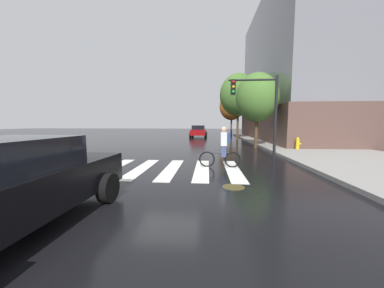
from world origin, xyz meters
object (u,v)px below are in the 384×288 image
Objects in this scene: street_tree_far at (232,106)px; traffic_light_near at (259,103)px; manhole_cover at (233,187)px; street_tree_near at (257,98)px; cyclist at (223,147)px; sedan_near at (3,186)px; fire_hydrant at (298,143)px; sedan_mid at (199,131)px; street_tree_mid at (238,95)px.

traffic_light_near is at bearing -92.54° from street_tree_far.
manhole_cover is 0.12× the size of street_tree_near.
sedan_near is at bearing -125.55° from cyclist.
fire_hydrant is at bearing 57.31° from manhole_cover.
fire_hydrant is at bearing -82.94° from street_tree_far.
manhole_cover is 2.79m from cyclist.
manhole_cover is 0.15× the size of traffic_light_near.
street_tree_far is (2.90, 23.16, 3.46)m from cyclist.
street_tree_far is at bearing 82.86° from cyclist.
street_tree_near is at bearing 61.27° from sedan_near.
fire_hydrant is 4.25m from street_tree_near.
street_tree_near is at bearing 140.36° from fire_hydrant.
sedan_mid is 5.75× the size of fire_hydrant.
fire_hydrant is at bearing -39.64° from street_tree_near.
sedan_mid is 6.79m from street_tree_mid.
street_tree_far reaches higher than street_tree_near.
street_tree_far reaches higher than fire_hydrant.
cyclist is 2.19× the size of fire_hydrant.
cyclist is (3.92, 5.49, 0.02)m from sedan_near.
fire_hydrant is (5.01, 7.80, 0.53)m from manhole_cover.
sedan_near is at bearing -95.08° from sedan_mid.
street_tree_near reaches higher than manhole_cover.
street_tree_mid reaches higher than fire_hydrant.
street_tree_far is (2.77, 25.82, 4.30)m from manhole_cover.
manhole_cover is 0.14× the size of sedan_near.
manhole_cover is 5.01m from sedan_near.
fire_hydrant is 0.14× the size of street_tree_near.
sedan_near is 1.04× the size of sedan_mid.
street_tree_near is at bearing 67.34° from cyclist.
manhole_cover is 9.28m from fire_hydrant.
street_tree_mid is 7.74m from street_tree_far.
street_tree_near reaches higher than sedan_mid.
cyclist reaches higher than fire_hydrant.
street_tree_mid is at bearing 91.07° from street_tree_near.
fire_hydrant is (6.95, -13.10, -0.26)m from sedan_mid.
street_tree_near is at bearing -88.93° from street_tree_mid.
traffic_light_near reaches higher than fire_hydrant.
manhole_cover is 0.14× the size of sedan_mid.
traffic_light_near is at bearing -93.41° from street_tree_mid.
fire_hydrant is at bearing 49.59° from sedan_near.
manhole_cover is at bearing -98.27° from street_tree_mid.
sedan_near is (-4.05, -2.84, 0.82)m from manhole_cover.
cyclist reaches higher than manhole_cover.
cyclist is 0.32× the size of street_tree_near.
sedan_mid is at bearing 95.67° from cyclist.
sedan_near is 2.72× the size of cyclist.
manhole_cover is at bearing -84.70° from sedan_mid.
street_tree_mid is (-2.38, 10.30, 4.43)m from fire_hydrant.
street_tree_far is (-2.23, 18.02, 3.78)m from fire_hydrant.
manhole_cover is 6.07m from traffic_light_near.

